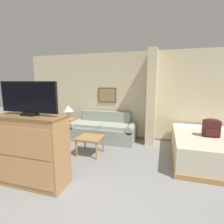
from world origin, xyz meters
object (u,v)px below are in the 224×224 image
(tv_dresser, at_px, (33,151))
(tv, at_px, (28,98))
(bed, at_px, (215,148))
(coffee_table, at_px, (90,139))
(backpack, at_px, (211,127))
(couch, at_px, (103,130))
(table_lamp, at_px, (68,109))

(tv_dresser, xyz_separation_m, tv, (0.00, 0.00, 0.88))
(bed, bearing_deg, coffee_table, -170.43)
(tv, distance_m, bed, 3.89)
(coffee_table, height_order, tv_dresser, tv_dresser)
(bed, xyz_separation_m, backpack, (-0.13, -0.08, 0.49))
(backpack, bearing_deg, couch, 165.09)
(bed, bearing_deg, tv, -149.34)
(tv, bearing_deg, table_lamp, 107.76)
(table_lamp, relative_size, tv, 0.41)
(backpack, bearing_deg, coffee_table, -171.66)
(coffee_table, distance_m, tv_dresser, 1.50)
(coffee_table, height_order, tv, tv)
(coffee_table, relative_size, backpack, 1.51)
(couch, height_order, bed, couch)
(table_lamp, relative_size, backpack, 1.10)
(coffee_table, xyz_separation_m, table_lamp, (-1.20, 1.05, 0.51))
(couch, bearing_deg, table_lamp, -177.00)
(couch, height_order, backpack, backpack)
(couch, height_order, table_lamp, table_lamp)
(table_lamp, bearing_deg, tv_dresser, -72.25)
(tv_dresser, bearing_deg, coffee_table, 73.93)
(couch, distance_m, coffee_table, 1.12)
(couch, bearing_deg, backpack, -14.91)
(couch, relative_size, tv_dresser, 1.62)
(coffee_table, distance_m, bed, 2.82)
(tv_dresser, bearing_deg, backpack, 30.61)
(tv_dresser, distance_m, backpack, 3.56)
(tv, relative_size, backpack, 2.69)
(coffee_table, xyz_separation_m, tv_dresser, (-0.41, -1.42, 0.22))
(table_lamp, height_order, backpack, table_lamp)
(table_lamp, distance_m, tv_dresser, 2.61)
(tv_dresser, bearing_deg, tv, 90.00)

